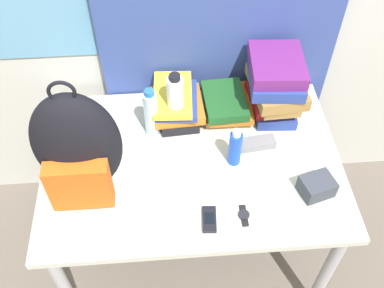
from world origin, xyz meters
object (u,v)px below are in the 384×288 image
Objects in this scene: backpack at (78,148)px; wristwatch at (244,215)px; water_bottle at (151,113)px; sports_bottle at (176,104)px; camera_pouch at (317,186)px; cell_phone at (209,219)px; book_stack_center at (226,104)px; sunscreen_bottle at (235,148)px; sunglasses_case at (256,143)px; book_stack_right at (275,85)px; book_stack_left at (176,105)px.

backpack is 0.63m from wristwatch.
water_bottle is at bearing 126.42° from wristwatch.
camera_pouch is at bearing -36.45° from sports_bottle.
cell_phone is at bearing -66.48° from water_bottle.
water_bottle reaches higher than book_stack_center.
sports_bottle reaches higher than sunscreen_bottle.
sunscreen_bottle reaches higher than sunglasses_case.
backpack is 3.32× the size of sunglasses_case.
water_bottle reaches higher than camera_pouch.
camera_pouch is 1.57× the size of wristwatch.
sunscreen_bottle is at bearing -29.70° from water_bottle.
water_bottle is 0.55m from wristwatch.
book_stack_center is 0.27m from sunscreen_bottle.
book_stack_right is 1.24× the size of water_bottle.
book_stack_right is at bearing 63.44° from sunglasses_case.
sports_bottle is at bearing 37.89° from backpack.
sports_bottle is at bearing -93.23° from book_stack_left.
sunglasses_case is at bearing -22.60° from sports_bottle.
cell_phone is at bearing -78.78° from sports_bottle.
sunscreen_bottle is at bearing -90.61° from book_stack_center.
book_stack_center is 2.89× the size of wristwatch.
sunscreen_bottle is at bearing 7.14° from backpack.
wristwatch is (0.22, -0.45, -0.13)m from sports_bottle.
sunglasses_case is at bearing -32.13° from book_stack_left.
water_bottle is 2.20× the size of cell_phone.
water_bottle is 0.49m from cell_phone.
backpack is at bearing -168.14° from sunglasses_case.
cell_phone is (0.44, -0.19, -0.21)m from backpack.
book_stack_center is at bearing 178.09° from book_stack_right.
sunglasses_case is at bearing 127.64° from camera_pouch.
book_stack_left is at bearing 128.50° from sunscreen_bottle.
book_stack_right is (0.76, 0.34, -0.07)m from backpack.
wristwatch is at bearing -110.91° from book_stack_right.
sunglasses_case is (0.31, -0.20, -0.05)m from book_stack_left.
book_stack_center is at bearing 122.67° from camera_pouch.
camera_pouch is at bearing -30.11° from water_bottle.
sunscreen_bottle is 0.33m from camera_pouch.
camera_pouch is at bearing -41.17° from book_stack_left.
water_bottle is 0.70m from camera_pouch.
sports_bottle reaches higher than book_stack_right.
sports_bottle is (-0.00, -0.06, 0.07)m from book_stack_left.
book_stack_center is at bearing 17.87° from sports_bottle.
sunglasses_case reaches higher than wristwatch.
camera_pouch reaches higher than sunglasses_case.
book_stack_left is 2.58× the size of cell_phone.
book_stack_right is at bearing 8.74° from sports_bottle.
book_stack_left is 1.54× the size of sunscreen_bottle.
cell_phone is at bearing -80.52° from book_stack_left.
book_stack_center is at bearing 1.46° from book_stack_left.
wristwatch is at bearing -17.62° from backpack.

